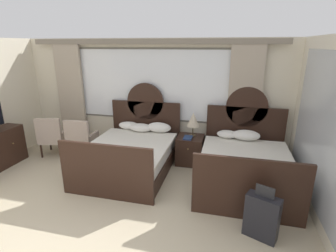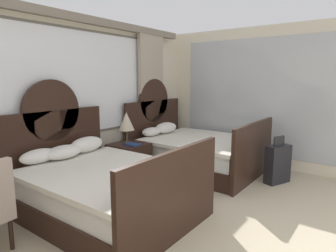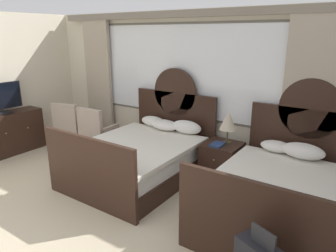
# 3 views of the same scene
# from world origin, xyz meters

# --- Properties ---
(wall_back_window) EXTENTS (6.33, 0.22, 2.70)m
(wall_back_window) POSITION_xyz_m (0.00, 3.98, 1.43)
(wall_back_window) COLOR beige
(wall_back_window) RESTS_ON ground_plane
(wall_right_mirror) EXTENTS (0.08, 4.58, 2.70)m
(wall_right_mirror) POSITION_xyz_m (3.20, 1.72, 1.35)
(wall_right_mirror) COLOR beige
(wall_right_mirror) RESTS_ON ground_plane
(bed_near_window) EXTENTS (1.68, 2.19, 1.71)m
(bed_near_window) POSITION_xyz_m (-0.13, 2.85, 0.36)
(bed_near_window) COLOR black
(bed_near_window) RESTS_ON ground_plane
(bed_near_mirror) EXTENTS (1.68, 2.19, 1.71)m
(bed_near_mirror) POSITION_xyz_m (2.17, 2.84, 0.36)
(bed_near_mirror) COLOR black
(bed_near_mirror) RESTS_ON ground_plane
(nightstand_between_beds) EXTENTS (0.57, 0.59, 0.62)m
(nightstand_between_beds) POSITION_xyz_m (1.02, 3.48, 0.31)
(nightstand_between_beds) COLOR black
(nightstand_between_beds) RESTS_ON ground_plane
(table_lamp_on_nightstand) EXTENTS (0.27, 0.27, 0.53)m
(table_lamp_on_nightstand) POSITION_xyz_m (1.07, 3.56, 0.99)
(table_lamp_on_nightstand) COLOR brown
(table_lamp_on_nightstand) RESTS_ON nightstand_between_beds
(book_on_nightstand) EXTENTS (0.18, 0.26, 0.03)m
(book_on_nightstand) POSITION_xyz_m (0.99, 3.37, 0.64)
(book_on_nightstand) COLOR navy
(book_on_nightstand) RESTS_ON nightstand_between_beds
(suitcase_on_floor) EXTENTS (0.48, 0.35, 0.79)m
(suitcase_on_floor) POSITION_xyz_m (2.35, 1.37, 0.32)
(suitcase_on_floor) COLOR black
(suitcase_on_floor) RESTS_ON ground_plane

